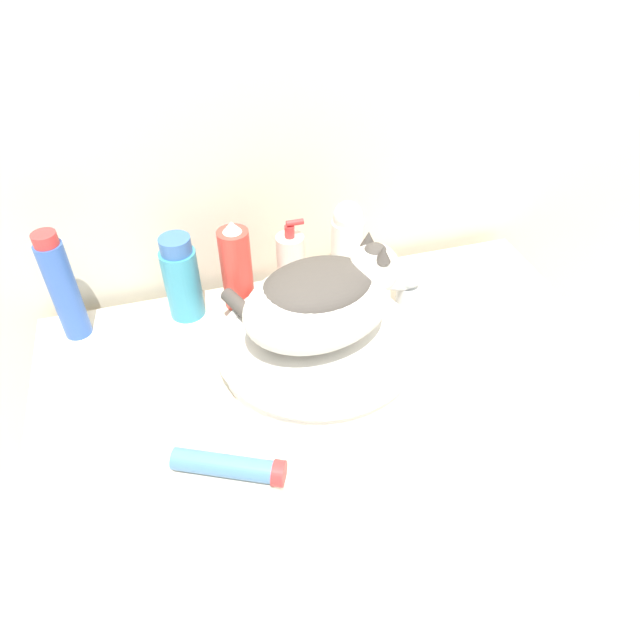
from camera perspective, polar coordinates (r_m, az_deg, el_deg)
wall_back at (r=1.15m, az=-4.21°, el=22.33°), size 8.00×0.05×2.40m
vanity_counter at (r=1.40m, az=0.46°, el=-15.17°), size 1.07×0.52×0.80m
sink_basin at (r=1.06m, az=-0.19°, el=-2.60°), size 0.38×0.38×0.05m
cat at (r=0.99m, az=0.21°, el=2.19°), size 0.31×0.27×0.18m
faucet at (r=1.16m, az=8.48°, el=3.83°), size 0.14×0.09×0.12m
mouthwash_bottle at (r=1.16m, az=-13.65°, el=4.02°), size 0.07×0.07×0.18m
soap_pump_bottle at (r=1.18m, az=-2.92°, el=5.47°), size 0.06×0.06×0.18m
spray_bottle_trigger at (r=1.16m, az=-8.35°, el=5.21°), size 0.06×0.06×0.20m
shampoo_bottle_tall at (r=1.16m, az=-24.33°, el=2.97°), size 0.05×0.05×0.23m
lotion_bottle_white at (r=1.20m, az=2.70°, el=7.42°), size 0.07×0.07×0.20m
cream_tube at (r=0.91m, az=-8.98°, el=-14.25°), size 0.18×0.11×0.04m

